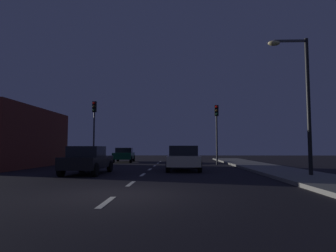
{
  "coord_description": "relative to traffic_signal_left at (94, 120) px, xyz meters",
  "views": [
    {
      "loc": [
        1.79,
        -8.56,
        1.35
      ],
      "look_at": [
        0.97,
        15.78,
        3.21
      ],
      "focal_mm": 31.22,
      "sensor_mm": 36.0,
      "label": 1
    }
  ],
  "objects": [
    {
      "name": "traffic_signal_right",
      "position": [
        10.18,
        -0.0,
        -0.23
      ],
      "size": [
        0.32,
        0.38,
        4.9
      ],
      "color": "#2D2D30",
      "rests_on": "ground_plane"
    },
    {
      "name": "lane_stripe_nearest",
      "position": [
        5.19,
        -16.66,
        -3.66
      ],
      "size": [
        0.16,
        1.6,
        0.01
      ],
      "primitive_type": "cube",
      "color": "silver",
      "rests_on": "ground_plane"
    },
    {
      "name": "storefront_left",
      "position": [
        -5.07,
        -3.29,
        -1.55
      ],
      "size": [
        4.52,
        9.8,
        4.23
      ],
      "primitive_type": "cube",
      "color": "maroon",
      "rests_on": "ground_plane"
    },
    {
      "name": "ground_plane",
      "position": [
        5.19,
        -8.46,
        -3.67
      ],
      "size": [
        80.0,
        80.0,
        0.0
      ],
      "primitive_type": "plane",
      "color": "black"
    },
    {
      "name": "lane_stripe_fourth",
      "position": [
        5.19,
        -5.26,
        -3.66
      ],
      "size": [
        0.16,
        1.6,
        0.01
      ],
      "primitive_type": "cube",
      "color": "silver",
      "rests_on": "ground_plane"
    },
    {
      "name": "lane_stripe_sixth",
      "position": [
        5.19,
        2.34,
        -3.66
      ],
      "size": [
        0.16,
        1.6,
        0.01
      ],
      "primitive_type": "cube",
      "color": "silver",
      "rests_on": "ground_plane"
    },
    {
      "name": "car_oncoming_far",
      "position": [
        1.73,
        4.45,
        -2.94
      ],
      "size": [
        2.09,
        4.36,
        1.39
      ],
      "color": "#0F4C2D",
      "rests_on": "ground_plane"
    },
    {
      "name": "lane_stripe_seventh",
      "position": [
        5.19,
        6.14,
        -3.66
      ],
      "size": [
        0.16,
        1.6,
        0.01
      ],
      "primitive_type": "cube",
      "color": "silver",
      "rests_on": "ground_plane"
    },
    {
      "name": "street_lamp_right",
      "position": [
        12.68,
        -10.52,
        0.27
      ],
      "size": [
        1.86,
        0.36,
        6.46
      ],
      "color": "black",
      "rests_on": "ground_plane"
    },
    {
      "name": "car_adjacent_lane",
      "position": [
        2.25,
        -8.77,
        -2.93
      ],
      "size": [
        1.89,
        4.06,
        1.45
      ],
      "color": "black",
      "rests_on": "ground_plane"
    },
    {
      "name": "sidewalk_curb_right",
      "position": [
        12.69,
        -8.46,
        -3.59
      ],
      "size": [
        3.0,
        40.0,
        0.15
      ],
      "primitive_type": "cube",
      "color": "gray",
      "rests_on": "ground_plane"
    },
    {
      "name": "lane_stripe_third",
      "position": [
        5.19,
        -9.06,
        -3.66
      ],
      "size": [
        0.16,
        1.6,
        0.01
      ],
      "primitive_type": "cube",
      "color": "silver",
      "rests_on": "ground_plane"
    },
    {
      "name": "car_stopped_ahead",
      "position": [
        7.32,
        -5.99,
        -2.91
      ],
      "size": [
        2.02,
        4.6,
        1.5
      ],
      "color": "beige",
      "rests_on": "ground_plane"
    },
    {
      "name": "lane_stripe_second",
      "position": [
        5.19,
        -12.86,
        -3.66
      ],
      "size": [
        0.16,
        1.6,
        0.01
      ],
      "primitive_type": "cube",
      "color": "silver",
      "rests_on": "ground_plane"
    },
    {
      "name": "lane_stripe_fifth",
      "position": [
        5.19,
        -1.46,
        -3.66
      ],
      "size": [
        0.16,
        1.6,
        0.01
      ],
      "primitive_type": "cube",
      "color": "silver",
      "rests_on": "ground_plane"
    },
    {
      "name": "traffic_signal_left",
      "position": [
        0.0,
        0.0,
        0.0
      ],
      "size": [
        0.32,
        0.38,
        5.26
      ],
      "color": "#4C4C51",
      "rests_on": "ground_plane"
    }
  ]
}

